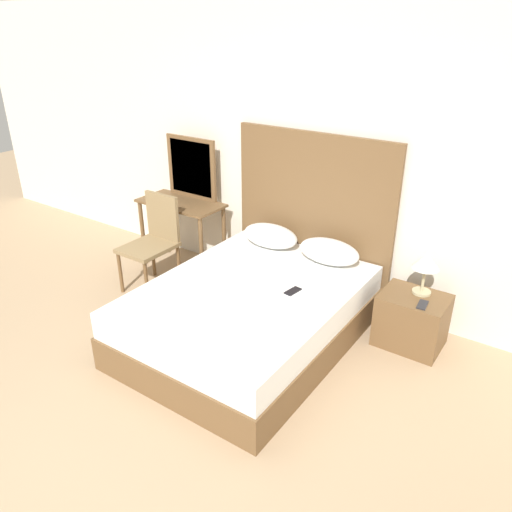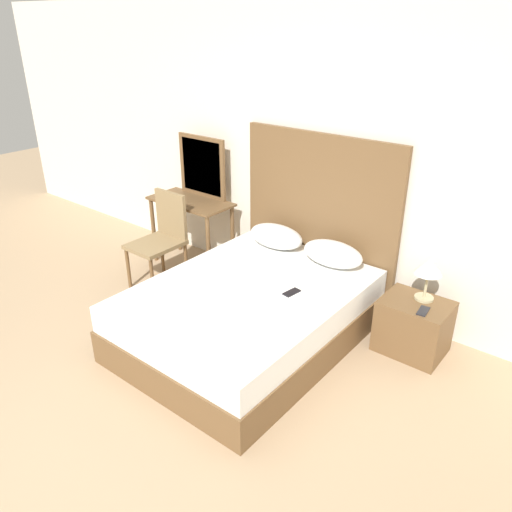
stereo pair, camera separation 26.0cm
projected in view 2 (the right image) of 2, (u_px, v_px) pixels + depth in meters
ground_plane at (92, 446)px, 3.23m from camera, size 16.00×16.00×0.00m
wall_back at (323, 159)px, 4.52m from camera, size 10.00×0.06×2.70m
bed at (248, 314)px, 4.19m from camera, size 1.54×2.03×0.51m
headboard at (318, 219)px, 4.68m from camera, size 1.62×0.05×1.60m
pillow_left at (276, 236)px, 4.77m from camera, size 0.57×0.33×0.21m
pillow_right at (333, 254)px, 4.41m from camera, size 0.57×0.33×0.21m
phone_on_bed at (292, 292)px, 4.00m from camera, size 0.09×0.16×0.01m
nightstand at (413, 326)px, 4.06m from camera, size 0.53×0.42×0.46m
table_lamp at (429, 269)px, 3.89m from camera, size 0.22×0.22×0.36m
phone_on_nightstand at (423, 311)px, 3.84m from camera, size 0.09×0.16×0.01m
vanity_desk at (191, 213)px, 5.34m from camera, size 0.92×0.45×0.76m
vanity_mirror at (202, 167)px, 5.28m from camera, size 0.63×0.03×0.64m
chair at (162, 235)px, 5.02m from camera, size 0.43×0.51×0.94m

